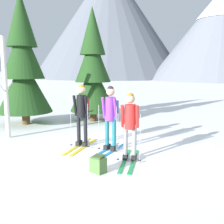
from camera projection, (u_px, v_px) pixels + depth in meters
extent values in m
plane|color=white|center=(100.00, 151.00, 7.21)|extent=(400.00, 400.00, 0.00)
cube|color=yellow|center=(84.00, 147.00, 7.60)|extent=(0.24, 1.78, 0.02)
cube|color=yellow|center=(78.00, 146.00, 7.67)|extent=(0.24, 1.78, 0.02)
cube|color=black|center=(86.00, 144.00, 7.69)|extent=(0.13, 0.27, 0.12)
cylinder|color=black|center=(85.00, 128.00, 7.61)|extent=(0.11, 0.11, 0.87)
cube|color=black|center=(79.00, 143.00, 7.75)|extent=(0.13, 0.27, 0.12)
cylinder|color=black|center=(79.00, 127.00, 7.68)|extent=(0.11, 0.11, 0.87)
cylinder|color=black|center=(82.00, 106.00, 7.54)|extent=(0.28, 0.28, 0.65)
sphere|color=tan|center=(81.00, 90.00, 7.46)|extent=(0.23, 0.23, 0.23)
sphere|color=#B76019|center=(81.00, 87.00, 7.45)|extent=(0.18, 0.18, 0.18)
cylinder|color=black|center=(86.00, 106.00, 7.42)|extent=(0.10, 0.21, 0.62)
cylinder|color=black|center=(75.00, 106.00, 7.54)|extent=(0.10, 0.21, 0.62)
cylinder|color=#A5A5AD|center=(88.00, 126.00, 7.37)|extent=(0.02, 0.02, 1.30)
cylinder|color=black|center=(88.00, 146.00, 7.47)|extent=(0.07, 0.07, 0.01)
cylinder|color=#A5A5AD|center=(71.00, 125.00, 7.54)|extent=(0.02, 0.02, 1.30)
cylinder|color=black|center=(71.00, 145.00, 7.64)|extent=(0.07, 0.07, 0.01)
cube|color=maroon|center=(84.00, 104.00, 7.69)|extent=(0.27, 0.18, 0.36)
cube|color=#1E84D1|center=(112.00, 151.00, 7.19)|extent=(0.18, 1.56, 0.02)
cube|color=#1E84D1|center=(105.00, 150.00, 7.29)|extent=(0.18, 1.56, 0.02)
cube|color=black|center=(114.00, 148.00, 7.27)|extent=(0.13, 0.27, 0.12)
cylinder|color=#1E6B7A|center=(114.00, 131.00, 7.20)|extent=(0.11, 0.11, 0.86)
cube|color=black|center=(107.00, 147.00, 7.37)|extent=(0.13, 0.27, 0.12)
cylinder|color=#1E6B7A|center=(107.00, 131.00, 7.29)|extent=(0.11, 0.11, 0.86)
cylinder|color=purple|center=(111.00, 109.00, 7.14)|extent=(0.28, 0.28, 0.64)
sphere|color=tan|center=(110.00, 92.00, 7.07)|extent=(0.23, 0.23, 0.23)
sphere|color=black|center=(110.00, 89.00, 7.05)|extent=(0.17, 0.17, 0.17)
cylinder|color=purple|center=(115.00, 109.00, 7.01)|extent=(0.09, 0.21, 0.61)
cylinder|color=purple|center=(104.00, 108.00, 7.17)|extent=(0.09, 0.21, 0.61)
cylinder|color=#A5A5AD|center=(116.00, 130.00, 6.95)|extent=(0.02, 0.02, 1.29)
cylinder|color=black|center=(116.00, 151.00, 7.05)|extent=(0.07, 0.07, 0.01)
cylinder|color=#A5A5AD|center=(99.00, 128.00, 7.19)|extent=(0.02, 0.02, 1.29)
cylinder|color=black|center=(99.00, 148.00, 7.29)|extent=(0.07, 0.07, 0.01)
cube|color=#384C99|center=(113.00, 107.00, 7.29)|extent=(0.27, 0.18, 0.36)
cube|color=green|center=(134.00, 161.00, 6.42)|extent=(0.45, 1.71, 0.02)
cube|color=green|center=(125.00, 160.00, 6.46)|extent=(0.45, 1.71, 0.02)
cube|color=black|center=(134.00, 157.00, 6.51)|extent=(0.16, 0.28, 0.12)
cylinder|color=gray|center=(134.00, 140.00, 6.43)|extent=(0.11, 0.11, 0.80)
cube|color=black|center=(125.00, 156.00, 6.55)|extent=(0.16, 0.28, 0.12)
cylinder|color=gray|center=(126.00, 139.00, 6.48)|extent=(0.11, 0.11, 0.80)
cylinder|color=red|center=(130.00, 117.00, 6.36)|extent=(0.28, 0.28, 0.60)
sphere|color=tan|center=(130.00, 99.00, 6.29)|extent=(0.22, 0.22, 0.22)
sphere|color=#B76019|center=(130.00, 96.00, 6.28)|extent=(0.16, 0.16, 0.16)
cylinder|color=red|center=(137.00, 117.00, 6.27)|extent=(0.12, 0.21, 0.57)
cylinder|color=red|center=(123.00, 116.00, 6.34)|extent=(0.12, 0.21, 0.57)
cylinder|color=#A5A5AD|center=(140.00, 139.00, 6.22)|extent=(0.02, 0.02, 1.21)
cylinder|color=black|center=(140.00, 161.00, 6.30)|extent=(0.07, 0.07, 0.01)
cylinder|color=#A5A5AD|center=(118.00, 138.00, 6.32)|extent=(0.02, 0.02, 1.21)
cylinder|color=black|center=(118.00, 159.00, 6.41)|extent=(0.07, 0.07, 0.01)
cube|color=#99661E|center=(131.00, 114.00, 6.52)|extent=(0.29, 0.21, 0.36)
cylinder|color=#51381E|center=(26.00, 112.00, 10.73)|extent=(0.32, 0.32, 1.03)
cone|color=#1E4219|center=(24.00, 86.00, 10.55)|extent=(2.19, 2.19, 2.16)
cone|color=#1E4219|center=(22.00, 51.00, 10.33)|extent=(1.67, 1.67, 2.16)
cone|color=#1E4219|center=(21.00, 18.00, 10.12)|extent=(1.20, 1.20, 2.16)
cylinder|color=#51381E|center=(93.00, 111.00, 11.37)|extent=(0.29, 0.29, 0.94)
cone|color=#1E4219|center=(93.00, 88.00, 11.21)|extent=(2.00, 2.00, 1.98)
cone|color=#1E4219|center=(93.00, 58.00, 11.01)|extent=(1.53, 1.53, 1.98)
cone|color=#1E4219|center=(92.00, 30.00, 10.82)|extent=(1.09, 1.09, 1.98)
cylinder|color=silver|center=(5.00, 88.00, 8.40)|extent=(0.15, 0.15, 3.29)
cylinder|color=silver|center=(8.00, 87.00, 8.65)|extent=(0.21, 0.52, 0.35)
cylinder|color=silver|center=(0.00, 86.00, 8.11)|extent=(0.15, 0.59, 0.54)
cube|color=#4C7238|center=(98.00, 165.00, 5.73)|extent=(0.38, 0.33, 0.34)
cube|color=#39562A|center=(98.00, 157.00, 5.70)|extent=(0.22, 0.28, 0.04)
cone|color=slate|center=(109.00, 22.00, 67.92)|extent=(40.06, 40.06, 28.97)
cone|color=slate|center=(223.00, 34.00, 53.53)|extent=(29.86, 29.86, 18.92)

